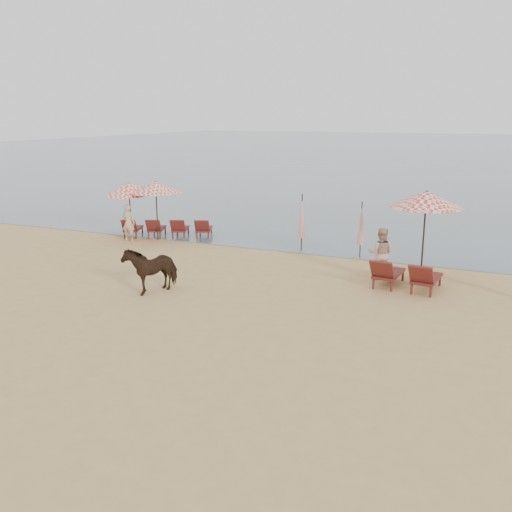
{
  "coord_description": "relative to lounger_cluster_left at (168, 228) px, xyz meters",
  "views": [
    {
      "loc": [
        6.31,
        -9.44,
        5.04
      ],
      "look_at": [
        0.0,
        5.0,
        1.1
      ],
      "focal_mm": 40.0,
      "sensor_mm": 36.0,
      "label": 1
    }
  ],
  "objects": [
    {
      "name": "ground",
      "position": [
        6.46,
        -10.54,
        -0.4
      ],
      "size": [
        120.0,
        120.0,
        0.0
      ],
      "primitive_type": "plane",
      "color": "tan",
      "rests_on": "ground"
    },
    {
      "name": "sea",
      "position": [
        6.46,
        69.46,
        -0.4
      ],
      "size": [
        160.0,
        140.0,
        0.06
      ],
      "primitive_type": "cube",
      "color": "#51606B",
      "rests_on": "ground"
    },
    {
      "name": "lounger_cluster_left",
      "position": [
        0.0,
        0.0,
        0.0
      ],
      "size": [
        3.91,
        2.76,
        0.57
      ],
      "rotation": [
        0.0,
        0.0,
        0.38
      ],
      "color": "#5D2116",
      "rests_on": "ground"
    },
    {
      "name": "lounger_cluster_right",
      "position": [
        10.36,
        -3.48,
        0.05
      ],
      "size": [
        1.93,
        1.87,
        0.64
      ],
      "rotation": [
        0.0,
        0.0,
        -0.09
      ],
      "color": "#5D2116",
      "rests_on": "ground"
    },
    {
      "name": "umbrella_open_left_a",
      "position": [
        -0.12,
        -0.58,
        1.77
      ],
      "size": [
        2.12,
        2.12,
        2.41
      ],
      "rotation": [
        0.0,
        0.0,
        -0.15
      ],
      "color": "black",
      "rests_on": "ground"
    },
    {
      "name": "umbrella_open_left_b",
      "position": [
        -1.23,
        -0.86,
        1.69
      ],
      "size": [
        1.89,
        1.92,
        2.41
      ],
      "rotation": [
        0.0,
        0.0,
        0.25
      ],
      "color": "black",
      "rests_on": "ground"
    },
    {
      "name": "umbrella_open_right",
      "position": [
        10.6,
        -1.93,
        2.09
      ],
      "size": [
        2.26,
        2.26,
        2.76
      ],
      "rotation": [
        0.0,
        0.0,
        0.22
      ],
      "color": "black",
      "rests_on": "ground"
    },
    {
      "name": "umbrella_closed_left",
      "position": [
        5.97,
        -0.16,
        0.94
      ],
      "size": [
        0.27,
        0.27,
        2.18
      ],
      "rotation": [
        0.0,
        0.0,
        -0.02
      ],
      "color": "black",
      "rests_on": "ground"
    },
    {
      "name": "umbrella_closed_right",
      "position": [
        8.23,
        -0.25,
        0.86
      ],
      "size": [
        0.25,
        0.25,
        2.04
      ],
      "rotation": [
        0.0,
        0.0,
        -0.41
      ],
      "color": "black",
      "rests_on": "ground"
    },
    {
      "name": "cow",
      "position": [
        3.57,
        -6.56,
        0.28
      ],
      "size": [
        1.24,
        1.76,
        1.35
      ],
      "primitive_type": "imported",
      "rotation": [
        0.0,
        0.0,
        -0.35
      ],
      "color": "black",
      "rests_on": "ground"
    },
    {
      "name": "beachgoer_left",
      "position": [
        -1.06,
        -1.25,
        0.36
      ],
      "size": [
        0.59,
        0.43,
        1.51
      ],
      "primitive_type": "imported",
      "rotation": [
        0.0,
        0.0,
        3.27
      ],
      "color": "tan",
      "rests_on": "ground"
    },
    {
      "name": "beachgoer_right_a",
      "position": [
        9.44,
        -2.66,
        0.42
      ],
      "size": [
        0.85,
        0.69,
        1.63
      ],
      "primitive_type": "imported",
      "rotation": [
        0.0,
        0.0,
        3.24
      ],
      "color": "tan",
      "rests_on": "ground"
    }
  ]
}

